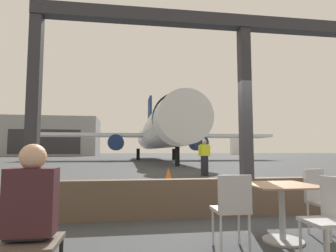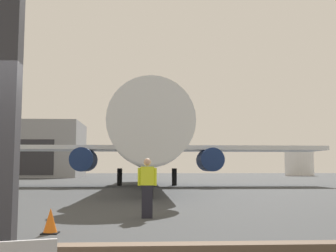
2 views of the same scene
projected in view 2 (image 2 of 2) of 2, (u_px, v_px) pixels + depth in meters
ground_plane at (131, 183)px, 43.73m from camera, size 220.00×220.00×0.00m
window_frame at (6, 179)px, 4.15m from camera, size 7.79×0.24×3.78m
airplane at (148, 144)px, 33.72m from camera, size 30.20×32.95×10.49m
ground_crew_worker at (147, 187)px, 12.30m from camera, size 0.56×0.22×1.74m
traffic_cone at (50, 221)px, 9.28m from camera, size 0.36×0.36×0.57m
distant_hangar at (15, 150)px, 73.99m from camera, size 23.32×12.66×9.66m
fuel_storage_tank at (299, 162)px, 93.19m from camera, size 6.26×6.26×6.14m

